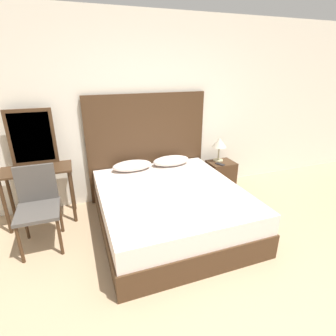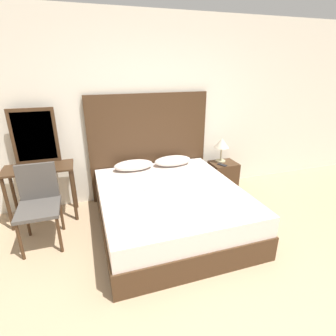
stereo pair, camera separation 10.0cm
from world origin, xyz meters
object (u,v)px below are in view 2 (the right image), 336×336
vanity_desk (40,178)px  chair (39,200)px  bed (170,208)px  table_lamp (222,144)px  nightstand (223,177)px  phone_on_bed (147,190)px  phone_on_nightstand (222,165)px

vanity_desk → chair: size_ratio=0.92×
bed → chair: bearing=171.5°
table_lamp → chair: size_ratio=0.42×
nightstand → chair: size_ratio=0.54×
nightstand → table_lamp: size_ratio=1.29×
phone_on_bed → nightstand: 1.62m
table_lamp → vanity_desk: bearing=-178.8°
phone_on_bed → phone_on_nightstand: size_ratio=0.91×
bed → table_lamp: size_ratio=4.98×
phone_on_bed → nightstand: size_ratio=0.30×
nightstand → phone_on_nightstand: phone_on_nightstand is taller
phone_on_nightstand → chair: size_ratio=0.18×
phone_on_bed → chair: 1.26m
bed → nightstand: bearing=31.7°
vanity_desk → chair: bearing=-86.9°
bed → phone_on_bed: size_ratio=13.03×
phone_on_bed → nightstand: bearing=24.2°
table_lamp → vanity_desk: table_lamp is taller
bed → vanity_desk: 1.76m
bed → table_lamp: 1.49m
phone_on_bed → vanity_desk: (-1.28, 0.66, 0.05)m
bed → nightstand: 1.37m
bed → vanity_desk: size_ratio=2.28×
bed → phone_on_nightstand: (1.09, 0.63, 0.25)m
nightstand → chair: bearing=-169.7°
phone_on_bed → phone_on_nightstand: phone_on_bed is taller
phone_on_bed → table_lamp: size_ratio=0.38×
vanity_desk → chair: 0.51m
chair → nightstand: bearing=10.3°
phone_on_bed → vanity_desk: 1.44m
bed → chair: size_ratio=2.11×
bed → table_lamp: bearing=34.7°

